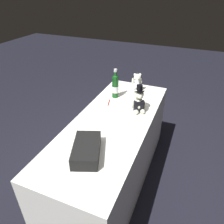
% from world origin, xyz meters
% --- Properties ---
extents(ground_plane, '(12.00, 12.00, 0.00)m').
position_xyz_m(ground_plane, '(0.00, 0.00, 0.00)').
color(ground_plane, black).
extents(reception_table, '(1.83, 0.70, 0.79)m').
position_xyz_m(reception_table, '(0.00, 0.00, 0.40)').
color(reception_table, white).
rests_on(reception_table, ground_plane).
extents(teddy_bear_groom, '(0.16, 0.15, 0.28)m').
position_xyz_m(teddy_bear_groom, '(0.26, -0.18, 0.90)').
color(teddy_bear_groom, silver).
rests_on(teddy_bear_groom, reception_table).
extents(teddy_bear_bride, '(0.22, 0.19, 0.23)m').
position_xyz_m(teddy_bear_bride, '(0.69, -0.03, 0.89)').
color(teddy_bear_bride, white).
rests_on(teddy_bear_bride, reception_table).
extents(champagne_bottle, '(0.07, 0.07, 0.33)m').
position_xyz_m(champagne_bottle, '(0.47, 0.15, 0.93)').
color(champagne_bottle, '#104515').
rests_on(champagne_bottle, reception_table).
extents(signing_pen, '(0.13, 0.04, 0.01)m').
position_xyz_m(signing_pen, '(0.32, 0.17, 0.80)').
color(signing_pen, maroon).
rests_on(signing_pen, reception_table).
extents(gift_case_black, '(0.39, 0.30, 0.10)m').
position_xyz_m(gift_case_black, '(-0.50, -0.00, 0.84)').
color(gift_case_black, black).
rests_on(gift_case_black, reception_table).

